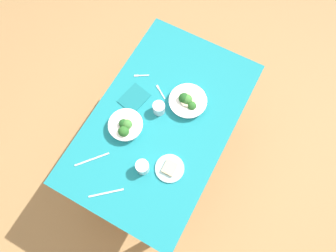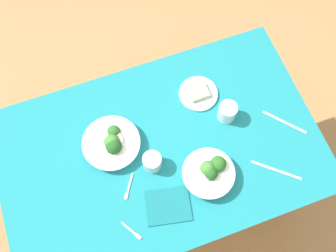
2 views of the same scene
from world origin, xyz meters
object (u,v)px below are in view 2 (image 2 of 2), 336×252
broccoli_bowl_far (112,143)px  water_glass_center (227,112)px  napkin_folded_upper (168,206)px  table_knife_left (284,122)px  fork_by_near_bowl (132,231)px  table_knife_right (276,170)px  water_glass_side (152,162)px  fork_by_far_bowl (129,187)px  broccoli_bowl_near (209,173)px  bread_side_plate (198,93)px

broccoli_bowl_far → water_glass_center: bearing=-4.2°
water_glass_center → napkin_folded_upper: size_ratio=0.48×
table_knife_left → broccoli_bowl_far: bearing=-142.3°
fork_by_near_bowl → table_knife_right: same height
water_glass_side → table_knife_left: water_glass_side is taller
table_knife_left → napkin_folded_upper: bearing=-114.9°
water_glass_side → fork_by_near_bowl: (-0.16, -0.23, -0.04)m
broccoli_bowl_far → fork_by_far_bowl: (0.01, -0.20, -0.03)m
water_glass_side → fork_by_far_bowl: water_glass_side is taller
broccoli_bowl_far → table_knife_right: size_ratio=1.13×
broccoli_bowl_far → water_glass_side: 0.19m
water_glass_center → water_glass_side: 0.39m
table_knife_left → napkin_folded_upper: napkin_folded_upper is taller
broccoli_bowl_far → fork_by_near_bowl: broccoli_bowl_far is taller
water_glass_center → table_knife_right: (0.10, -0.30, -0.04)m
fork_by_near_bowl → table_knife_left: bearing=74.7°
water_glass_center → broccoli_bowl_near: bearing=-128.1°
fork_by_near_bowl → broccoli_bowl_near: bearing=75.6°
water_glass_center → table_knife_left: water_glass_center is taller
broccoli_bowl_far → fork_by_near_bowl: bearing=-95.2°
water_glass_side → table_knife_right: 0.51m
water_glass_center → water_glass_side: size_ratio=1.09×
water_glass_side → fork_by_near_bowl: size_ratio=0.86×
water_glass_center → table_knife_right: water_glass_center is taller
fork_by_near_bowl → table_knife_right: size_ratio=0.42×
broccoli_bowl_far → table_knife_right: 0.69m
fork_by_far_bowl → table_knife_left: same height
fork_by_near_bowl → table_knife_left: (0.77, 0.21, -0.00)m
table_knife_left → fork_by_far_bowl: bearing=-127.2°
broccoli_bowl_far → fork_by_far_bowl: size_ratio=2.45×
table_knife_right → napkin_folded_upper: bearing=38.7°
water_glass_side → fork_by_far_bowl: (-0.12, -0.06, -0.04)m
bread_side_plate → table_knife_left: (0.30, -0.26, -0.01)m
water_glass_center → fork_by_near_bowl: (-0.54, -0.33, -0.04)m
water_glass_center → table_knife_left: bearing=-27.1°
broccoli_bowl_near → napkin_folded_upper: broccoli_bowl_near is taller
broccoli_bowl_near → table_knife_left: (0.40, 0.11, -0.04)m
table_knife_right → broccoli_bowl_near: bearing=24.6°
fork_by_near_bowl → napkin_folded_upper: bearing=74.5°
broccoli_bowl_near → water_glass_side: broccoli_bowl_near is taller
water_glass_side → table_knife_left: bearing=-1.6°
fork_by_near_bowl → table_knife_right: (0.64, 0.03, -0.00)m
water_glass_side → napkin_folded_upper: water_glass_side is taller
broccoli_bowl_far → bread_side_plate: broccoli_bowl_far is taller
broccoli_bowl_near → table_knife_right: bearing=-16.1°
broccoli_bowl_far → broccoli_bowl_near: bearing=-37.8°
broccoli_bowl_near → napkin_folded_upper: (-0.20, -0.06, -0.03)m
table_knife_right → water_glass_side: bearing=17.7°
bread_side_plate → water_glass_center: size_ratio=2.04×
broccoli_bowl_far → napkin_folded_upper: 0.35m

